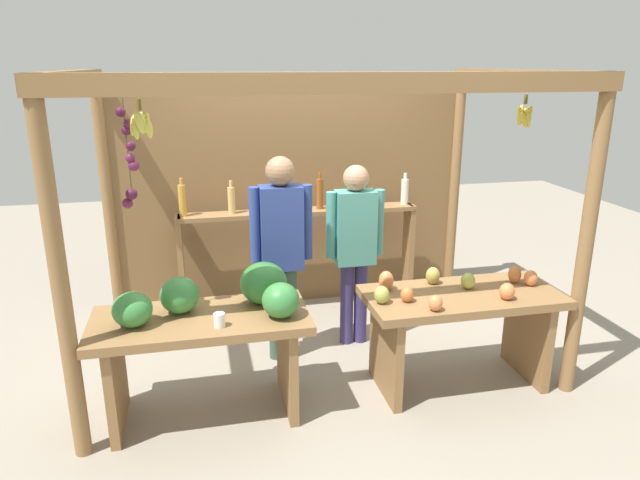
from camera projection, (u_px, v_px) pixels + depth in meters
The scene contains 7 objects.
ground_plane at pixel (315, 347), 4.80m from camera, with size 12.00×12.00×0.00m, color gray.
market_stall at pixel (302, 183), 4.85m from camera, with size 3.44×2.15×2.23m.
fruit_counter_left at pixel (212, 323), 3.73m from camera, with size 1.40×0.64×1.00m.
fruit_counter_right at pixel (460, 315), 4.11m from camera, with size 1.40×0.64×0.86m.
bottle_shelf_unit at pixel (300, 231), 5.28m from camera, with size 2.21×0.22×1.34m.
vendor_man at pixel (282, 241), 4.36m from camera, with size 0.48×0.22×1.63m.
vendor_woman at pixel (355, 240), 4.64m from camera, with size 0.48×0.21×1.52m.
Camera 1 is at (-0.89, -4.22, 2.28)m, focal length 32.11 mm.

